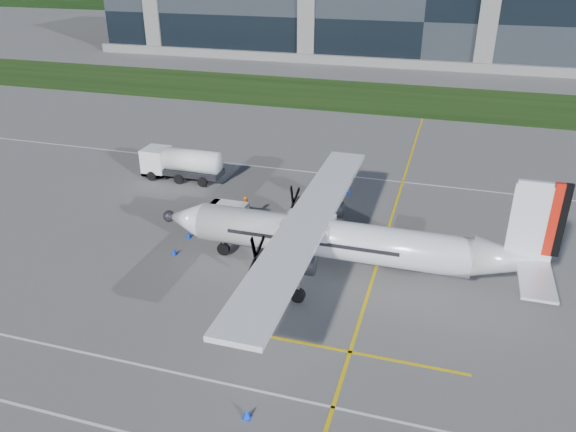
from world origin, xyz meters
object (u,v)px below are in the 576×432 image
object	(u,v)px
turboprop_aircraft	(344,220)
safety_cone_tail	(529,294)
baggage_tug	(229,215)
safety_cone_nose_port	(174,251)
fuel_tanker_truck	(177,164)
safety_cone_nose_stbd	(189,234)
safety_cone_stbdwing	(348,191)
safety_cone_portwing	(247,414)
ground_crew_person	(246,206)

from	to	relation	value
turboprop_aircraft	safety_cone_tail	size ratio (longest dim) A/B	50.47
baggage_tug	safety_cone_nose_port	xyz separation A→B (m)	(-1.89, -5.15, -0.62)
fuel_tanker_truck	safety_cone_nose_stbd	bearing A→B (deg)	-59.40
turboprop_aircraft	safety_cone_stbdwing	xyz separation A→B (m)	(-2.11, 12.62, -3.54)
safety_cone_nose_stbd	fuel_tanker_truck	bearing A→B (deg)	120.60
baggage_tug	safety_cone_stbdwing	distance (m)	11.18
safety_cone_tail	fuel_tanker_truck	bearing A→B (deg)	158.68
safety_cone_stbdwing	safety_cone_portwing	bearing A→B (deg)	-88.62
baggage_tug	safety_cone_tail	xyz separation A→B (m)	(20.62, -3.78, -0.62)
turboprop_aircraft	safety_cone_tail	world-z (taller)	turboprop_aircraft
safety_cone_nose_stbd	safety_cone_nose_port	distance (m)	2.53
safety_cone_tail	turboprop_aircraft	bearing A→B (deg)	-177.88
safety_cone_portwing	safety_cone_nose_port	bearing A→B (deg)	128.78
ground_crew_person	safety_cone_tail	xyz separation A→B (m)	(19.74, -5.14, -0.83)
safety_cone_stbdwing	fuel_tanker_truck	bearing A→B (deg)	-176.06
ground_crew_person	turboprop_aircraft	bearing A→B (deg)	-100.68
ground_crew_person	safety_cone_nose_stbd	size ratio (longest dim) A/B	4.31
fuel_tanker_truck	safety_cone_nose_port	bearing A→B (deg)	-64.16
ground_crew_person	safety_cone_nose_port	bearing A→B (deg)	179.20
baggage_tug	ground_crew_person	bearing A→B (deg)	56.75
fuel_tanker_truck	safety_cone_nose_port	xyz separation A→B (m)	(6.06, -12.51, -1.17)
turboprop_aircraft	safety_cone_nose_port	size ratio (longest dim) A/B	50.47
safety_cone_portwing	baggage_tug	bearing A→B (deg)	114.58
safety_cone_nose_stbd	baggage_tug	bearing A→B (deg)	52.21
safety_cone_stbdwing	safety_cone_nose_port	size ratio (longest dim) A/B	1.00
fuel_tanker_truck	ground_crew_person	world-z (taller)	fuel_tanker_truck
fuel_tanker_truck	safety_cone_nose_stbd	size ratio (longest dim) A/B	15.12
turboprop_aircraft	safety_cone_portwing	bearing A→B (deg)	-96.42
baggage_tug	ground_crew_person	size ratio (longest dim) A/B	1.35
safety_cone_stbdwing	safety_cone_nose_stbd	bearing A→B (deg)	-130.30
fuel_tanker_truck	safety_cone_nose_port	distance (m)	13.95
turboprop_aircraft	safety_cone_portwing	size ratio (longest dim) A/B	50.47
ground_crew_person	safety_cone_stbdwing	distance (m)	9.60
ground_crew_person	safety_cone_stbdwing	bearing A→B (deg)	-20.06
ground_crew_person	safety_cone_nose_port	xyz separation A→B (m)	(-2.77, -6.50, -0.83)
turboprop_aircraft	safety_cone_tail	xyz separation A→B (m)	(11.19, 0.41, -3.54)
safety_cone_nose_stbd	safety_cone_tail	distance (m)	22.69
fuel_tanker_truck	safety_cone_portwing	xyz separation A→B (m)	(15.90, -24.76, -1.17)
fuel_tanker_truck	safety_cone_portwing	size ratio (longest dim) A/B	15.12
fuel_tanker_truck	safety_cone_nose_port	world-z (taller)	fuel_tanker_truck
turboprop_aircraft	safety_cone_tail	bearing A→B (deg)	2.12
baggage_tug	safety_cone_tail	bearing A→B (deg)	-10.39
baggage_tug	safety_cone_nose_stbd	world-z (taller)	baggage_tug
fuel_tanker_truck	safety_cone_tail	distance (m)	30.69
ground_crew_person	safety_cone_stbdwing	size ratio (longest dim) A/B	4.31
turboprop_aircraft	safety_cone_nose_port	distance (m)	11.90
turboprop_aircraft	safety_cone_nose_stbd	distance (m)	12.11
safety_cone_portwing	safety_cone_stbdwing	bearing A→B (deg)	91.38
safety_cone_nose_stbd	safety_cone_portwing	world-z (taller)	same
fuel_tanker_truck	safety_cone_stbdwing	world-z (taller)	fuel_tanker_truck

